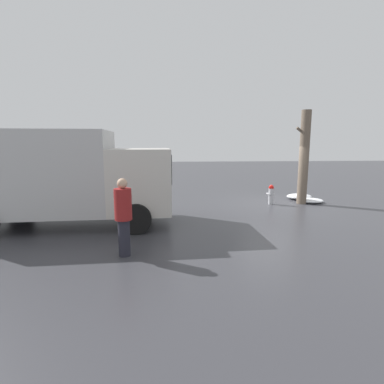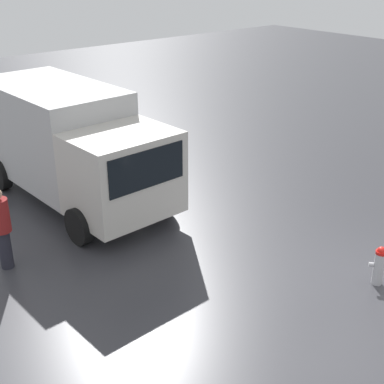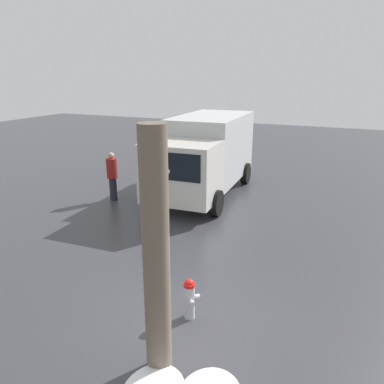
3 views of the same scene
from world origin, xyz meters
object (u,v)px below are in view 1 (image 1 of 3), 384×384
fire_hydrant (271,194)px  pedestrian (123,214)px  delivery_truck (64,175)px  tree_trunk (304,158)px

fire_hydrant → pedestrian: (5.48, 5.59, 0.57)m
delivery_truck → pedestrian: size_ratio=3.53×
fire_hydrant → delivery_truck: 8.29m
tree_trunk → pedestrian: size_ratio=2.17×
fire_hydrant → delivery_truck: (7.73, 2.73, 1.20)m
pedestrian → tree_trunk: bearing=140.1°
delivery_truck → pedestrian: delivery_truck is taller
tree_trunk → pedestrian: 8.98m
tree_trunk → delivery_truck: 9.58m
delivery_truck → pedestrian: bearing=36.1°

